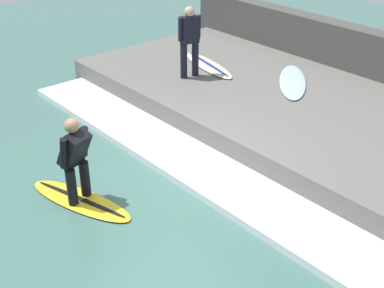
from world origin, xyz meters
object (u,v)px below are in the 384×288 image
(surfboard_riding, at_px, (81,200))
(surfer_waiting_near, at_px, (189,38))
(surfboard_waiting_near, at_px, (208,65))
(surfboard_spare, at_px, (293,82))
(surfer_riding, at_px, (75,156))

(surfboard_riding, xyz_separation_m, surfer_waiting_near, (4.11, 2.08, 1.38))
(surfboard_riding, height_order, surfboard_waiting_near, surfboard_waiting_near)
(surfer_waiting_near, height_order, surfboard_spare, surfer_waiting_near)
(surfer_riding, distance_m, surfer_waiting_near, 4.64)
(surfer_riding, height_order, surfer_waiting_near, surfer_waiting_near)
(surfer_riding, bearing_deg, surfboard_riding, 0.00)
(surfer_riding, height_order, surfboard_waiting_near, surfer_riding)
(surfboard_spare, bearing_deg, surfer_riding, -176.96)
(surfer_waiting_near, bearing_deg, surfboard_riding, -153.20)
(surfer_riding, xyz_separation_m, surfboard_spare, (5.60, 0.30, -0.31))
(surfboard_waiting_near, bearing_deg, surfboard_spare, -70.70)
(surfboard_riding, bearing_deg, surfboard_spare, 3.04)
(surfboard_spare, bearing_deg, surfboard_waiting_near, 109.30)
(surfer_waiting_near, bearing_deg, surfboard_spare, -50.21)
(surfboard_riding, xyz_separation_m, surfer_riding, (-0.00, 0.00, 0.82))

